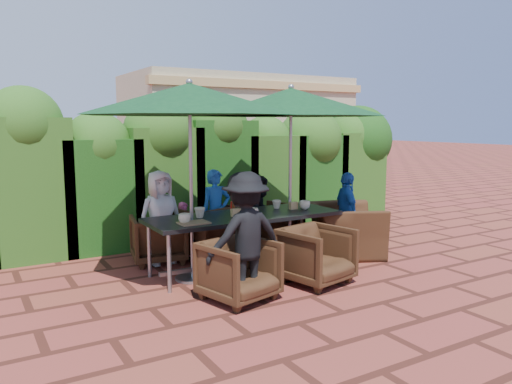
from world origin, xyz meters
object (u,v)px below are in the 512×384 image
chair_near_left (239,267)px  chair_far_mid (209,228)px  chair_far_left (158,236)px  umbrella_left (189,100)px  dining_table (244,220)px  chair_far_right (268,223)px  chair_near_right (317,252)px  chair_end_right (345,221)px  umbrella_right (291,103)px

chair_near_left → chair_far_mid: bearing=60.3°
chair_far_left → chair_near_left: bearing=108.0°
chair_near_left → umbrella_left: bearing=84.2°
dining_table → chair_near_left: 1.17m
umbrella_left → chair_far_right: bearing=28.1°
chair_near_left → chair_near_right: bearing=-12.5°
dining_table → chair_far_right: 1.32m
chair_far_left → chair_far_mid: bearing=-174.3°
chair_near_right → chair_far_mid: bearing=95.8°
umbrella_left → chair_end_right: (2.45, -0.02, -1.73)m
chair_far_right → chair_near_left: chair_far_right is taller
chair_far_right → chair_end_right: (0.77, -0.92, 0.11)m
umbrella_right → chair_far_right: bearing=78.7°
umbrella_left → umbrella_right: size_ratio=1.04×
umbrella_left → chair_far_mid: size_ratio=3.19×
chair_far_left → chair_far_mid: size_ratio=0.89×
chair_near_left → chair_near_right: 1.09m
chair_far_right → umbrella_left: bearing=14.5°
chair_far_left → chair_near_left: 1.92m
umbrella_left → chair_end_right: umbrella_left is taller
umbrella_left → chair_near_right: umbrella_left is taller
dining_table → umbrella_left: 1.71m
chair_end_right → chair_near_right: bearing=151.3°
umbrella_left → chair_near_right: size_ratio=3.45×
chair_far_mid → chair_far_right: 1.04m
chair_far_left → dining_table: bearing=142.5°
umbrella_right → chair_near_left: size_ratio=3.44×
dining_table → umbrella_left: bearing=-179.5°
chair_far_left → umbrella_left: bearing=106.6°
umbrella_left → chair_far_left: (-0.10, 0.96, -1.85)m
chair_far_mid → chair_far_right: (1.04, 0.01, -0.03)m
umbrella_left → chair_far_right: (1.68, 0.90, -1.83)m
umbrella_left → chair_far_mid: bearing=54.2°
umbrella_left → chair_far_mid: 2.11m
chair_far_mid → chair_near_left: size_ratio=1.12×
umbrella_left → umbrella_right: same height
chair_far_left → chair_far_right: (1.78, -0.06, 0.02)m
chair_far_left → chair_end_right: (2.55, -0.98, 0.12)m
umbrella_right → chair_far_mid: umbrella_right is taller
chair_near_right → chair_end_right: bearing=23.9°
chair_far_left → chair_far_right: size_ratio=0.96×
umbrella_right → dining_table: bearing=-175.2°
chair_far_right → chair_end_right: size_ratio=0.68×
umbrella_right → chair_end_right: bearing=-5.5°
chair_far_left → chair_near_left: chair_near_left is taller
chair_far_mid → chair_near_right: size_ratio=1.08×
chair_far_right → chair_near_right: (-0.44, -1.81, -0.00)m
chair_far_mid → chair_end_right: 2.02m
umbrella_left → chair_end_right: 2.99m
umbrella_left → chair_far_left: size_ratio=3.57×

